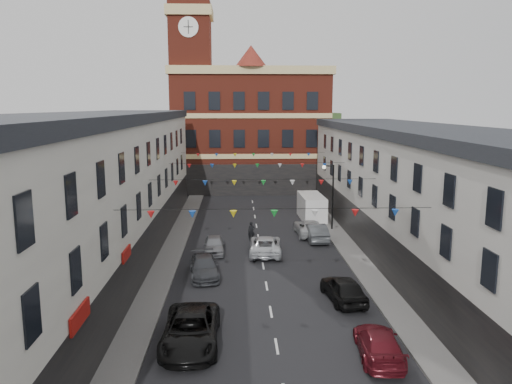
{
  "coord_description": "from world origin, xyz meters",
  "views": [
    {
      "loc": [
        -1.82,
        -29.82,
        11.15
      ],
      "look_at": [
        -0.3,
        9.25,
        4.41
      ],
      "focal_mm": 35.0,
      "sensor_mm": 36.0,
      "label": 1
    }
  ],
  "objects": [
    {
      "name": "car_left_d",
      "position": [
        -4.03,
        1.94,
        0.66
      ],
      "size": [
        2.38,
        4.72,
        1.31
      ],
      "primitive_type": "imported",
      "rotation": [
        0.0,
        0.0,
        0.12
      ],
      "color": "#393B3F",
      "rests_on": "ground"
    },
    {
      "name": "pedestrian",
      "position": [
        -0.64,
        10.74,
        0.8
      ],
      "size": [
        0.6,
        0.41,
        1.61
      ],
      "primitive_type": "imported",
      "rotation": [
        0.0,
        0.0,
        0.04
      ],
      "color": "black",
      "rests_on": "ground"
    },
    {
      "name": "car_right_d",
      "position": [
        4.29,
        -2.62,
        0.75
      ],
      "size": [
        2.32,
        4.59,
        1.5
      ],
      "primitive_type": "imported",
      "rotation": [
        0.0,
        0.0,
        3.27
      ],
      "color": "black",
      "rests_on": "ground"
    },
    {
      "name": "clock_tower",
      "position": [
        -7.5,
        35.0,
        14.93
      ],
      "size": [
        5.6,
        5.6,
        30.0
      ],
      "color": "maroon",
      "rests_on": "ground"
    },
    {
      "name": "ground",
      "position": [
        0.0,
        0.0,
        0.0
      ],
      "size": [
        160.0,
        160.0,
        0.0
      ],
      "primitive_type": "plane",
      "color": "black",
      "rests_on": "ground"
    },
    {
      "name": "white_van",
      "position": [
        5.6,
        18.57,
        1.23
      ],
      "size": [
        2.29,
        5.61,
        2.45
      ],
      "primitive_type": "cube",
      "rotation": [
        0.0,
        0.0,
        0.03
      ],
      "color": "silver",
      "rests_on": "ground"
    },
    {
      "name": "car_left_c",
      "position": [
        -4.04,
        -7.76,
        0.78
      ],
      "size": [
        2.62,
        5.64,
        1.56
      ],
      "primitive_type": "imported",
      "rotation": [
        0.0,
        0.0,
        0.0
      ],
      "color": "black",
      "rests_on": "ground"
    },
    {
      "name": "distant_hill",
      "position": [
        -4.0,
        62.0,
        5.0
      ],
      "size": [
        40.0,
        14.0,
        10.0
      ],
      "primitive_type": "cube",
      "color": "#2A4E24",
      "rests_on": "ground"
    },
    {
      "name": "civic_building",
      "position": [
        0.0,
        37.95,
        8.14
      ],
      "size": [
        20.6,
        13.3,
        18.5
      ],
      "color": "maroon",
      "rests_on": "ground"
    },
    {
      "name": "terrace_left",
      "position": [
        -11.78,
        1.0,
        5.35
      ],
      "size": [
        8.4,
        56.0,
        10.7
      ],
      "color": "beige",
      "rests_on": "ground"
    },
    {
      "name": "pavement_right",
      "position": [
        6.9,
        2.0,
        0.07
      ],
      "size": [
        1.8,
        64.0,
        0.15
      ],
      "primitive_type": "cube",
      "color": "#605E5B",
      "rests_on": "ground"
    },
    {
      "name": "pavement_left",
      "position": [
        -6.9,
        2.0,
        0.07
      ],
      "size": [
        1.8,
        64.0,
        0.15
      ],
      "primitive_type": "cube",
      "color": "#605E5B",
      "rests_on": "ground"
    },
    {
      "name": "terrace_right",
      "position": [
        11.78,
        1.0,
        4.85
      ],
      "size": [
        8.4,
        56.0,
        9.7
      ],
      "color": "silver",
      "rests_on": "ground"
    },
    {
      "name": "car_left_e",
      "position": [
        -3.6,
        7.3,
        0.66
      ],
      "size": [
        1.7,
        3.92,
        1.32
      ],
      "primitive_type": "imported",
      "rotation": [
        0.0,
        0.0,
        0.04
      ],
      "color": "gray",
      "rests_on": "ground"
    },
    {
      "name": "car_right_e",
      "position": [
        4.77,
        10.62,
        0.73
      ],
      "size": [
        1.73,
        4.51,
        1.47
      ],
      "primitive_type": "imported",
      "rotation": [
        0.0,
        0.0,
        3.18
      ],
      "color": "#494C50",
      "rests_on": "ground"
    },
    {
      "name": "moving_car",
      "position": [
        0.33,
        6.91,
        0.7
      ],
      "size": [
        2.62,
        5.19,
        1.41
      ],
      "primitive_type": "imported",
      "rotation": [
        0.0,
        0.0,
        3.08
      ],
      "color": "silver",
      "rests_on": "ground"
    },
    {
      "name": "car_right_c",
      "position": [
        4.49,
        -9.2,
        0.65
      ],
      "size": [
        2.22,
        4.63,
        1.3
      ],
      "primitive_type": "imported",
      "rotation": [
        0.0,
        0.0,
        3.05
      ],
      "color": "maroon",
      "rests_on": "ground"
    },
    {
      "name": "car_right_f",
      "position": [
        4.46,
        12.39,
        0.68
      ],
      "size": [
        2.4,
        4.94,
        1.35
      ],
      "primitive_type": "imported",
      "rotation": [
        0.0,
        0.0,
        3.17
      ],
      "color": "#B2B5B7",
      "rests_on": "ground"
    },
    {
      "name": "street_lamp",
      "position": [
        6.55,
        14.0,
        3.9
      ],
      "size": [
        1.1,
        0.36,
        6.0
      ],
      "color": "black",
      "rests_on": "ground"
    }
  ]
}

